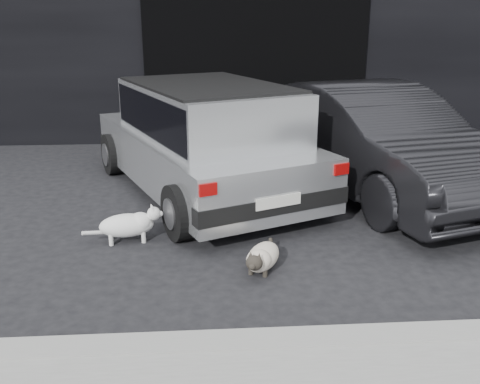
{
  "coord_description": "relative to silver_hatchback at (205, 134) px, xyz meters",
  "views": [
    {
      "loc": [
        0.03,
        -5.82,
        2.27
      ],
      "look_at": [
        0.39,
        -0.66,
        0.56
      ],
      "focal_mm": 40.0,
      "sensor_mm": 36.0,
      "label": 1
    }
  ],
  "objects": [
    {
      "name": "garage_opening",
      "position": [
        0.96,
        2.98,
        0.5
      ],
      "size": [
        4.0,
        0.1,
        2.6
      ],
      "primitive_type": "cube",
      "color": "black",
      "rests_on": "ground"
    },
    {
      "name": "ground",
      "position": [
        -0.04,
        -1.01,
        -0.8
      ],
      "size": [
        80.0,
        80.0,
        0.0
      ],
      "primitive_type": "plane",
      "color": "black",
      "rests_on": "ground"
    },
    {
      "name": "cat_siamese",
      "position": [
        0.5,
        -2.34,
        -0.67
      ],
      "size": [
        0.46,
        0.78,
        0.28
      ],
      "rotation": [
        0.0,
        0.0,
        2.74
      ],
      "color": "beige",
      "rests_on": "ground"
    },
    {
      "name": "silver_hatchback",
      "position": [
        0.0,
        0.0,
        0.0
      ],
      "size": [
        3.19,
        4.35,
        1.47
      ],
      "rotation": [
        0.0,
        0.0,
        0.4
      ],
      "color": "silver",
      "rests_on": "ground"
    },
    {
      "name": "second_car",
      "position": [
        2.21,
        -0.07,
        -0.09
      ],
      "size": [
        2.68,
        4.55,
        1.42
      ],
      "primitive_type": "imported",
      "rotation": [
        0.0,
        0.0,
        0.29
      ],
      "color": "black",
      "rests_on": "ground"
    },
    {
      "name": "curb",
      "position": [
        0.96,
        -3.61,
        -0.74
      ],
      "size": [
        18.0,
        0.25,
        0.12
      ],
      "primitive_type": "cube",
      "color": "gray",
      "rests_on": "ground"
    },
    {
      "name": "cat_white",
      "position": [
        -0.8,
        -1.56,
        -0.61
      ],
      "size": [
        0.83,
        0.36,
        0.39
      ],
      "rotation": [
        0.0,
        0.0,
        -1.42
      ],
      "color": "white",
      "rests_on": "ground"
    },
    {
      "name": "building_facade",
      "position": [
        0.96,
        4.99,
        1.7
      ],
      "size": [
        34.0,
        4.0,
        5.0
      ],
      "primitive_type": "cube",
      "color": "black",
      "rests_on": "ground"
    }
  ]
}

